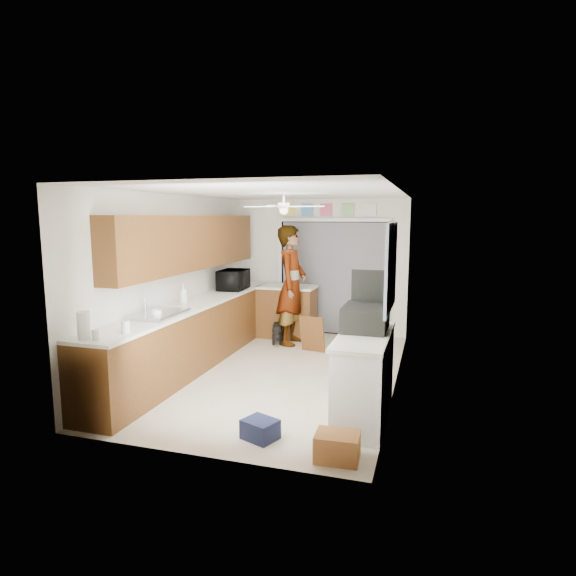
# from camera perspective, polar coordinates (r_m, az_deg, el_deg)

# --- Properties ---
(floor) EXTENTS (5.00, 5.00, 0.00)m
(floor) POSITION_cam_1_polar(r_m,az_deg,el_deg) (6.91, -0.97, -9.95)
(floor) COLOR beige
(floor) RESTS_ON ground
(ceiling) EXTENTS (5.00, 5.00, 0.00)m
(ceiling) POSITION_cam_1_polar(r_m,az_deg,el_deg) (6.56, -1.03, 11.23)
(ceiling) COLOR white
(ceiling) RESTS_ON ground
(wall_back) EXTENTS (3.20, 0.00, 3.20)m
(wall_back) POSITION_cam_1_polar(r_m,az_deg,el_deg) (9.02, 3.86, 2.53)
(wall_back) COLOR white
(wall_back) RESTS_ON ground
(wall_front) EXTENTS (3.20, 0.00, 3.20)m
(wall_front) POSITION_cam_1_polar(r_m,az_deg,el_deg) (4.35, -11.15, -4.13)
(wall_front) COLOR white
(wall_front) RESTS_ON ground
(wall_left) EXTENTS (0.00, 5.00, 5.00)m
(wall_left) POSITION_cam_1_polar(r_m,az_deg,el_deg) (7.27, -13.10, 0.87)
(wall_left) COLOR white
(wall_left) RESTS_ON ground
(wall_right) EXTENTS (0.00, 5.00, 5.00)m
(wall_right) POSITION_cam_1_polar(r_m,az_deg,el_deg) (6.32, 12.94, -0.24)
(wall_right) COLOR white
(wall_right) RESTS_ON ground
(left_base_cabinets) EXTENTS (0.60, 4.80, 0.90)m
(left_base_cabinets) POSITION_cam_1_polar(r_m,az_deg,el_deg) (7.27, -10.83, -5.47)
(left_base_cabinets) COLOR brown
(left_base_cabinets) RESTS_ON floor
(left_countertop) EXTENTS (0.62, 4.80, 0.04)m
(left_countertop) POSITION_cam_1_polar(r_m,az_deg,el_deg) (7.17, -10.86, -1.83)
(left_countertop) COLOR white
(left_countertop) RESTS_ON left_base_cabinets
(upper_cabinets) EXTENTS (0.32, 4.00, 0.80)m
(upper_cabinets) POSITION_cam_1_polar(r_m,az_deg,el_deg) (7.31, -11.38, 5.30)
(upper_cabinets) COLOR brown
(upper_cabinets) RESTS_ON wall_left
(sink_basin) EXTENTS (0.50, 0.76, 0.06)m
(sink_basin) POSITION_cam_1_polar(r_m,az_deg,el_deg) (6.31, -15.08, -3.06)
(sink_basin) COLOR silver
(sink_basin) RESTS_ON left_countertop
(faucet) EXTENTS (0.03, 0.03, 0.22)m
(faucet) POSITION_cam_1_polar(r_m,az_deg,el_deg) (6.40, -16.56, -2.10)
(faucet) COLOR silver
(faucet) RESTS_ON left_countertop
(peninsula_base) EXTENTS (1.00, 0.60, 0.90)m
(peninsula_base) POSITION_cam_1_polar(r_m,az_deg,el_deg) (8.79, -0.11, -2.89)
(peninsula_base) COLOR brown
(peninsula_base) RESTS_ON floor
(peninsula_top) EXTENTS (1.04, 0.64, 0.04)m
(peninsula_top) POSITION_cam_1_polar(r_m,az_deg,el_deg) (8.71, -0.11, 0.14)
(peninsula_top) COLOR white
(peninsula_top) RESTS_ON peninsula_base
(back_opening_recess) EXTENTS (2.00, 0.06, 2.10)m
(back_opening_recess) POSITION_cam_1_polar(r_m,az_deg,el_deg) (8.96, 5.37, 1.18)
(back_opening_recess) COLOR black
(back_opening_recess) RESTS_ON wall_back
(curtain_panel) EXTENTS (1.90, 0.03, 2.05)m
(curtain_panel) POSITION_cam_1_polar(r_m,az_deg,el_deg) (8.92, 5.31, 1.15)
(curtain_panel) COLOR gray
(curtain_panel) RESTS_ON wall_back
(door_trim_left) EXTENTS (0.06, 0.04, 2.10)m
(door_trim_left) POSITION_cam_1_polar(r_m,az_deg,el_deg) (9.18, -0.92, 1.40)
(door_trim_left) COLOR white
(door_trim_left) RESTS_ON wall_back
(door_trim_right) EXTENTS (0.06, 0.04, 2.10)m
(door_trim_right) POSITION_cam_1_polar(r_m,az_deg,el_deg) (8.79, 11.86, 0.89)
(door_trim_right) COLOR white
(door_trim_right) RESTS_ON wall_back
(door_trim_head) EXTENTS (2.10, 0.04, 0.06)m
(door_trim_head) POSITION_cam_1_polar(r_m,az_deg,el_deg) (8.86, 5.42, 8.04)
(door_trim_head) COLOR white
(door_trim_head) RESTS_ON wall_back
(header_frame_0) EXTENTS (0.22, 0.02, 0.22)m
(header_frame_0) POSITION_cam_1_polar(r_m,az_deg,el_deg) (9.09, 0.15, 9.22)
(header_frame_0) COLOR #EED64F
(header_frame_0) RESTS_ON wall_back
(header_frame_1) EXTENTS (0.22, 0.02, 0.22)m
(header_frame_1) POSITION_cam_1_polar(r_m,az_deg,el_deg) (9.00, 2.32, 9.22)
(header_frame_1) COLOR #4B91C9
(header_frame_1) RESTS_ON wall_back
(header_frame_2) EXTENTS (0.22, 0.02, 0.22)m
(header_frame_2) POSITION_cam_1_polar(r_m,az_deg,el_deg) (8.92, 4.52, 9.21)
(header_frame_2) COLOR #DB5278
(header_frame_2) RESTS_ON wall_back
(header_frame_3) EXTENTS (0.22, 0.02, 0.22)m
(header_frame_3) POSITION_cam_1_polar(r_m,az_deg,el_deg) (8.84, 7.09, 9.18)
(header_frame_3) COLOR #81BE6C
(header_frame_3) RESTS_ON wall_back
(header_frame_4) EXTENTS (0.22, 0.02, 0.22)m
(header_frame_4) POSITION_cam_1_polar(r_m,az_deg,el_deg) (8.78, 9.69, 9.13)
(header_frame_4) COLOR silver
(header_frame_4) RESTS_ON wall_back
(route66_sign) EXTENTS (0.22, 0.02, 0.26)m
(route66_sign) POSITION_cam_1_polar(r_m,az_deg,el_deg) (9.20, -1.97, 9.21)
(route66_sign) COLOR silver
(route66_sign) RESTS_ON wall_back
(right_counter_base) EXTENTS (0.50, 1.40, 0.90)m
(right_counter_base) POSITION_cam_1_polar(r_m,az_deg,el_deg) (5.37, 9.04, -10.48)
(right_counter_base) COLOR white
(right_counter_base) RESTS_ON floor
(right_counter_top) EXTENTS (0.54, 1.44, 0.04)m
(right_counter_top) POSITION_cam_1_polar(r_m,az_deg,el_deg) (5.24, 9.05, -5.61)
(right_counter_top) COLOR white
(right_counter_top) RESTS_ON right_counter_base
(abstract_painting) EXTENTS (0.03, 1.15, 0.95)m
(abstract_painting) POSITION_cam_1_polar(r_m,az_deg,el_deg) (5.28, 12.11, 2.47)
(abstract_painting) COLOR #E9556C
(abstract_painting) RESTS_ON wall_right
(ceiling_fan) EXTENTS (1.14, 1.14, 0.24)m
(ceiling_fan) POSITION_cam_1_polar(r_m,az_deg,el_deg) (6.75, -0.50, 9.63)
(ceiling_fan) COLOR white
(ceiling_fan) RESTS_ON ceiling
(microwave) EXTENTS (0.46, 0.64, 0.34)m
(microwave) POSITION_cam_1_polar(r_m,az_deg,el_deg) (8.27, -6.48, 0.97)
(microwave) COLOR black
(microwave) RESTS_ON left_countertop
(soap_bottle) EXTENTS (0.13, 0.13, 0.30)m
(soap_bottle) POSITION_cam_1_polar(r_m,az_deg,el_deg) (7.03, -12.29, -0.67)
(soap_bottle) COLOR silver
(soap_bottle) RESTS_ON left_countertop
(cup) EXTENTS (0.16, 0.16, 0.10)m
(cup) POSITION_cam_1_polar(r_m,az_deg,el_deg) (6.18, -15.32, -2.98)
(cup) COLOR white
(cup) RESTS_ON left_countertop
(jar_a) EXTENTS (0.12, 0.12, 0.13)m
(jar_a) POSITION_cam_1_polar(r_m,az_deg,el_deg) (5.49, -18.70, -4.40)
(jar_a) COLOR silver
(jar_a) RESTS_ON left_countertop
(jar_b) EXTENTS (0.09, 0.09, 0.11)m
(jar_b) POSITION_cam_1_polar(r_m,az_deg,el_deg) (5.28, -21.85, -5.18)
(jar_b) COLOR silver
(jar_b) RESTS_ON left_countertop
(paper_towel_roll) EXTENTS (0.18, 0.18, 0.29)m
(paper_towel_roll) POSITION_cam_1_polar(r_m,az_deg,el_deg) (5.35, -23.06, -4.10)
(paper_towel_roll) COLOR white
(paper_towel_roll) RESTS_ON left_countertop
(suitcase) EXTENTS (0.48, 0.64, 0.27)m
(suitcase) POSITION_cam_1_polar(r_m,az_deg,el_deg) (5.41, 9.18, -3.47)
(suitcase) COLOR black
(suitcase) RESTS_ON right_counter_top
(suitcase_rim) EXTENTS (0.44, 0.58, 0.02)m
(suitcase_rim) POSITION_cam_1_polar(r_m,az_deg,el_deg) (5.43, 9.16, -4.60)
(suitcase_rim) COLOR yellow
(suitcase_rim) RESTS_ON suitcase
(suitcase_lid) EXTENTS (0.42, 0.03, 0.50)m
(suitcase_lid) POSITION_cam_1_polar(r_m,az_deg,el_deg) (5.65, 9.64, -0.39)
(suitcase_lid) COLOR black
(suitcase_lid) RESTS_ON suitcase
(cardboard_box) EXTENTS (0.41, 0.32, 0.25)m
(cardboard_box) POSITION_cam_1_polar(r_m,az_deg,el_deg) (4.60, 5.85, -18.21)
(cardboard_box) COLOR #B66939
(cardboard_box) RESTS_ON floor
(navy_crate) EXTENTS (0.40, 0.37, 0.20)m
(navy_crate) POSITION_cam_1_polar(r_m,az_deg,el_deg) (4.97, -3.32, -16.37)
(navy_crate) COLOR #161B37
(navy_crate) RESTS_ON floor
(cabinet_door_panel) EXTENTS (0.42, 0.22, 0.60)m
(cabinet_door_panel) POSITION_cam_1_polar(r_m,az_deg,el_deg) (7.81, 2.89, -5.47)
(cabinet_door_panel) COLOR brown
(cabinet_door_panel) RESTS_ON floor
(man) EXTENTS (0.50, 0.75, 2.04)m
(man) POSITION_cam_1_polar(r_m,az_deg,el_deg) (8.20, 0.44, 0.31)
(man) COLOR white
(man) RESTS_ON floor
(dog) EXTENTS (0.32, 0.52, 0.38)m
(dog) POSITION_cam_1_polar(r_m,az_deg,el_deg) (8.37, -1.26, -5.28)
(dog) COLOR black
(dog) RESTS_ON floor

